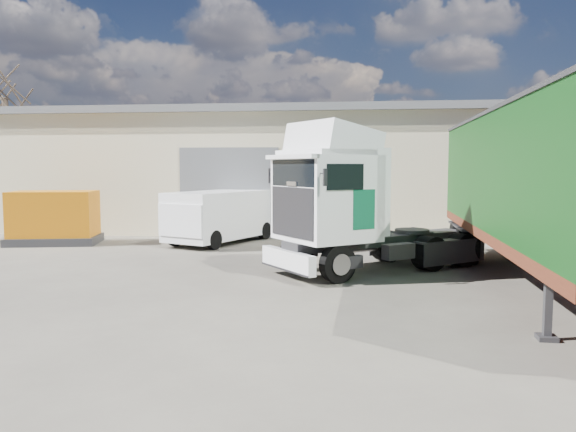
# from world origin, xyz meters

# --- Properties ---
(ground) EXTENTS (120.00, 120.00, 0.00)m
(ground) POSITION_xyz_m (0.00, 0.00, 0.00)
(ground) COLOR #282521
(ground) RESTS_ON ground
(warehouse) EXTENTS (30.60, 12.60, 5.42)m
(warehouse) POSITION_xyz_m (-6.00, 16.00, 2.66)
(warehouse) COLOR beige
(warehouse) RESTS_ON ground
(bare_tree) EXTENTS (4.00, 4.00, 9.60)m
(bare_tree) POSITION_xyz_m (-18.00, 20.00, 7.92)
(bare_tree) COLOR #382B21
(bare_tree) RESTS_ON ground
(tractor_unit) EXTENTS (6.00, 5.33, 3.99)m
(tractor_unit) POSITION_xyz_m (2.87, 3.07, 1.68)
(tractor_unit) COLOR black
(tractor_unit) RESTS_ON ground
(box_trailer) EXTENTS (3.00, 12.39, 4.10)m
(box_trailer) POSITION_xyz_m (7.19, 1.46, 2.50)
(box_trailer) COLOR #2D2D30
(box_trailer) RESTS_ON ground
(panel_van) EXTENTS (3.61, 5.10, 1.93)m
(panel_van) POSITION_xyz_m (-2.04, 8.38, 1.00)
(panel_van) COLOR black
(panel_van) RESTS_ON ground
(orange_skip) EXTENTS (3.46, 2.58, 1.95)m
(orange_skip) POSITION_xyz_m (-8.00, 7.46, 0.85)
(orange_skip) COLOR #2D2D30
(orange_skip) RESTS_ON ground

